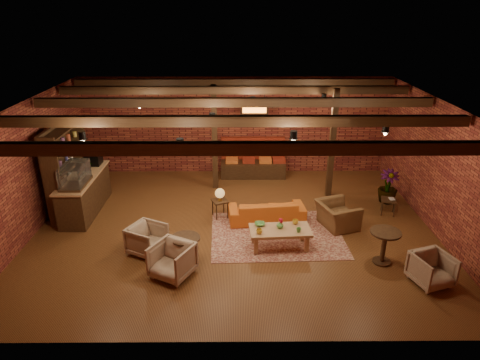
{
  "coord_description": "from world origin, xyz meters",
  "views": [
    {
      "loc": [
        0.07,
        -9.68,
        5.37
      ],
      "look_at": [
        0.14,
        0.2,
        1.25
      ],
      "focal_mm": 32.0,
      "sensor_mm": 36.0,
      "label": 1
    }
  ],
  "objects_px": {
    "coffee_table": "(279,231)",
    "round_table_left": "(186,246)",
    "side_table_book": "(389,200)",
    "round_table_right": "(384,242)",
    "armchair_a": "(147,238)",
    "armchair_right": "(337,211)",
    "side_table_lamp": "(220,195)",
    "plant_tall": "(393,154)",
    "sofa": "(267,210)",
    "armchair_b": "(172,259)",
    "armchair_far": "(432,268)"
  },
  "relations": [
    {
      "from": "armchair_a",
      "to": "plant_tall",
      "type": "bearing_deg",
      "value": -39.84
    },
    {
      "from": "coffee_table",
      "to": "side_table_lamp",
      "type": "xyz_separation_m",
      "value": [
        -1.45,
        1.57,
        0.2
      ]
    },
    {
      "from": "coffee_table",
      "to": "round_table_left",
      "type": "bearing_deg",
      "value": -162.02
    },
    {
      "from": "side_table_lamp",
      "to": "plant_tall",
      "type": "distance_m",
      "value": 4.94
    },
    {
      "from": "coffee_table",
      "to": "side_table_book",
      "type": "distance_m",
      "value": 3.56
    },
    {
      "from": "round_table_left",
      "to": "armchair_right",
      "type": "bearing_deg",
      "value": 24.67
    },
    {
      "from": "armchair_right",
      "to": "round_table_right",
      "type": "relative_size",
      "value": 1.28
    },
    {
      "from": "coffee_table",
      "to": "armchair_b",
      "type": "relative_size",
      "value": 1.8
    },
    {
      "from": "sofa",
      "to": "round_table_left",
      "type": "height_order",
      "value": "round_table_left"
    },
    {
      "from": "side_table_book",
      "to": "armchair_far",
      "type": "xyz_separation_m",
      "value": [
        -0.15,
        -3.14,
        -0.03
      ]
    },
    {
      "from": "sofa",
      "to": "side_table_lamp",
      "type": "height_order",
      "value": "side_table_lamp"
    },
    {
      "from": "side_table_lamp",
      "to": "round_table_right",
      "type": "distance_m",
      "value": 4.3
    },
    {
      "from": "armchair_right",
      "to": "plant_tall",
      "type": "xyz_separation_m",
      "value": [
        1.77,
        1.46,
        1.03
      ]
    },
    {
      "from": "armchair_far",
      "to": "plant_tall",
      "type": "xyz_separation_m",
      "value": [
        0.36,
        3.9,
        1.09
      ]
    },
    {
      "from": "sofa",
      "to": "round_table_right",
      "type": "height_order",
      "value": "round_table_right"
    },
    {
      "from": "round_table_right",
      "to": "armchair_far",
      "type": "distance_m",
      "value": 1.09
    },
    {
      "from": "armchair_right",
      "to": "side_table_book",
      "type": "relative_size",
      "value": 2.05
    },
    {
      "from": "round_table_right",
      "to": "armchair_a",
      "type": "bearing_deg",
      "value": 175.11
    },
    {
      "from": "sofa",
      "to": "armchair_far",
      "type": "bearing_deg",
      "value": 132.9
    },
    {
      "from": "armchair_b",
      "to": "round_table_right",
      "type": "bearing_deg",
      "value": 33.88
    },
    {
      "from": "sofa",
      "to": "side_table_lamp",
      "type": "relative_size",
      "value": 2.42
    },
    {
      "from": "side_table_book",
      "to": "round_table_right",
      "type": "bearing_deg",
      "value": -110.73
    },
    {
      "from": "armchair_b",
      "to": "plant_tall",
      "type": "distance_m",
      "value": 6.81
    },
    {
      "from": "side_table_book",
      "to": "armchair_far",
      "type": "relative_size",
      "value": 0.66
    },
    {
      "from": "sofa",
      "to": "side_table_lamp",
      "type": "xyz_separation_m",
      "value": [
        -1.24,
        0.22,
        0.34
      ]
    },
    {
      "from": "armchair_right",
      "to": "armchair_far",
      "type": "height_order",
      "value": "armchair_right"
    },
    {
      "from": "side_table_book",
      "to": "plant_tall",
      "type": "distance_m",
      "value": 1.32
    },
    {
      "from": "round_table_left",
      "to": "plant_tall",
      "type": "xyz_separation_m",
      "value": [
        5.45,
        3.15,
        1.01
      ]
    },
    {
      "from": "coffee_table",
      "to": "plant_tall",
      "type": "distance_m",
      "value": 4.28
    },
    {
      "from": "armchair_b",
      "to": "round_table_right",
      "type": "relative_size",
      "value": 1.04
    },
    {
      "from": "armchair_a",
      "to": "armchair_far",
      "type": "height_order",
      "value": "armchair_a"
    },
    {
      "from": "round_table_left",
      "to": "plant_tall",
      "type": "height_order",
      "value": "plant_tall"
    },
    {
      "from": "armchair_a",
      "to": "armchair_b",
      "type": "relative_size",
      "value": 0.94
    },
    {
      "from": "sofa",
      "to": "armchair_right",
      "type": "height_order",
      "value": "armchair_right"
    },
    {
      "from": "sofa",
      "to": "plant_tall",
      "type": "height_order",
      "value": "plant_tall"
    },
    {
      "from": "armchair_b",
      "to": "plant_tall",
      "type": "bearing_deg",
      "value": 60.32
    },
    {
      "from": "coffee_table",
      "to": "armchair_b",
      "type": "distance_m",
      "value": 2.6
    },
    {
      "from": "armchair_b",
      "to": "round_table_left",
      "type": "bearing_deg",
      "value": 88.95
    },
    {
      "from": "armchair_right",
      "to": "armchair_a",
      "type": "bearing_deg",
      "value": 85.55
    },
    {
      "from": "sofa",
      "to": "armchair_right",
      "type": "relative_size",
      "value": 1.99
    },
    {
      "from": "side_table_lamp",
      "to": "armchair_right",
      "type": "xyz_separation_m",
      "value": [
        3.02,
        -0.56,
        -0.19
      ]
    },
    {
      "from": "armchair_a",
      "to": "side_table_lamp",
      "type": "bearing_deg",
      "value": -14.61
    },
    {
      "from": "side_table_lamp",
      "to": "plant_tall",
      "type": "relative_size",
      "value": 0.28
    },
    {
      "from": "round_table_left",
      "to": "coffee_table",
      "type": "bearing_deg",
      "value": 17.98
    },
    {
      "from": "round_table_right",
      "to": "armchair_b",
      "type": "bearing_deg",
      "value": -174.3
    },
    {
      "from": "coffee_table",
      "to": "armchair_right",
      "type": "bearing_deg",
      "value": 32.6
    },
    {
      "from": "side_table_lamp",
      "to": "armchair_a",
      "type": "distance_m",
      "value": 2.41
    },
    {
      "from": "side_table_lamp",
      "to": "armchair_far",
      "type": "height_order",
      "value": "side_table_lamp"
    },
    {
      "from": "armchair_a",
      "to": "round_table_right",
      "type": "bearing_deg",
      "value": -67.39
    },
    {
      "from": "sofa",
      "to": "armchair_a",
      "type": "distance_m",
      "value": 3.24
    }
  ]
}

